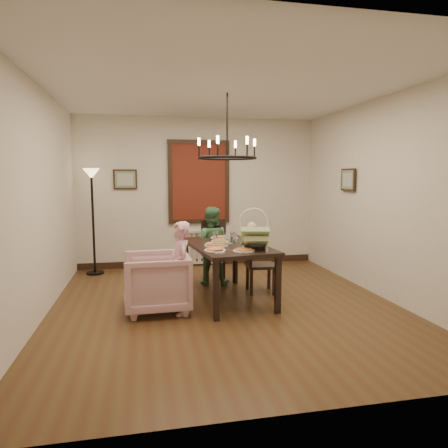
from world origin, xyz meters
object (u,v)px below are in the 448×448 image
object	(u,v)px
elderly_woman	(180,276)
baby_bouncer	(255,235)
armchair	(157,282)
drinking_glass	(234,238)
chair_far	(220,251)
chair_right	(261,262)
seated_man	(211,252)
dining_table	(227,250)
floor_lamp	(93,223)

from	to	relation	value
elderly_woman	baby_bouncer	xyz separation A→B (m)	(0.96, 0.04, 0.48)
armchair	drinking_glass	bearing A→B (deg)	105.29
chair_far	baby_bouncer	world-z (taller)	baby_bouncer
chair_right	seated_man	world-z (taller)	seated_man
dining_table	floor_lamp	world-z (taller)	floor_lamp
floor_lamp	chair_far	bearing A→B (deg)	-26.42
armchair	baby_bouncer	size ratio (longest dim) A/B	1.47
elderly_woman	baby_bouncer	size ratio (longest dim) A/B	1.71
chair_far	floor_lamp	world-z (taller)	floor_lamp
chair_far	elderly_woman	distance (m)	1.53
baby_bouncer	floor_lamp	bearing A→B (deg)	148.42
chair_right	armchair	bearing A→B (deg)	113.56
dining_table	elderly_woman	bearing A→B (deg)	-152.94
chair_right	elderly_woman	world-z (taller)	elderly_woman
baby_bouncer	dining_table	bearing A→B (deg)	136.13
floor_lamp	elderly_woman	bearing A→B (deg)	-61.22
chair_far	chair_right	bearing A→B (deg)	-73.36
chair_far	baby_bouncer	bearing A→B (deg)	-100.83
chair_right	baby_bouncer	size ratio (longest dim) A/B	1.65
armchair	baby_bouncer	bearing A→B (deg)	82.36
dining_table	elderly_woman	size ratio (longest dim) A/B	1.83
baby_bouncer	chair_right	bearing A→B (deg)	81.00
elderly_woman	floor_lamp	distance (m)	2.72
chair_far	elderly_woman	size ratio (longest dim) A/B	1.07
chair_far	baby_bouncer	distance (m)	1.39
chair_far	elderly_woman	xyz separation A→B (m)	(-0.76, -1.33, -0.03)
chair_right	floor_lamp	size ratio (longest dim) A/B	0.51
dining_table	baby_bouncer	distance (m)	0.58
dining_table	drinking_glass	size ratio (longest dim) A/B	11.68
armchair	seated_man	size ratio (longest dim) A/B	0.80
chair_right	seated_man	size ratio (longest dim) A/B	0.90
armchair	floor_lamp	xyz separation A→B (m)	(-1.00, 2.18, 0.53)
dining_table	seated_man	distance (m)	0.84
baby_bouncer	drinking_glass	world-z (taller)	baby_bouncer
armchair	drinking_glass	distance (m)	1.22
baby_bouncer	drinking_glass	xyz separation A→B (m)	(-0.17, 0.46, -0.11)
elderly_woman	floor_lamp	size ratio (longest dim) A/B	0.53
armchair	floor_lamp	world-z (taller)	floor_lamp
chair_far	seated_man	distance (m)	0.16
dining_table	chair_far	bearing A→B (deg)	78.24
elderly_woman	seated_man	distance (m)	1.42
armchair	baby_bouncer	distance (m)	1.38
chair_far	chair_right	distance (m)	0.81
dining_table	armchair	bearing A→B (deg)	-170.22
baby_bouncer	armchair	bearing A→B (deg)	-171.93
dining_table	floor_lamp	bearing A→B (deg)	129.18
elderly_woman	floor_lamp	bearing A→B (deg)	-157.01
floor_lamp	drinking_glass	bearing A→B (deg)	-41.66
drinking_glass	floor_lamp	size ratio (longest dim) A/B	0.08
chair_right	floor_lamp	distance (m)	3.06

